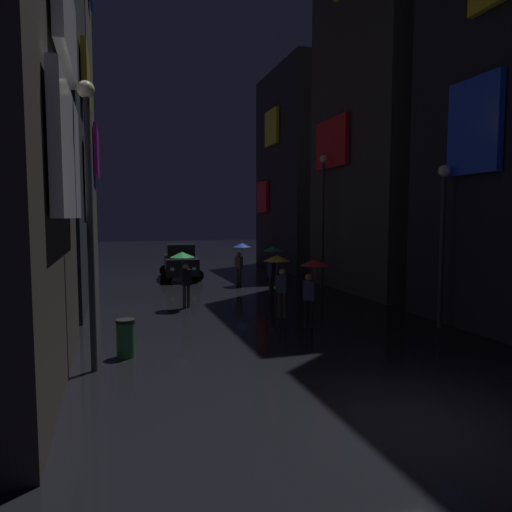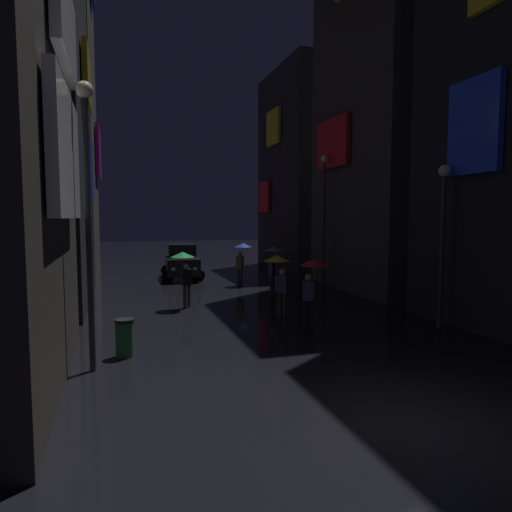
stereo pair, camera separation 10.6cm
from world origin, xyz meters
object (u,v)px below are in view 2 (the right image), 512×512
Objects in this scene: pedestrian_foreground_left_green at (184,264)px; streetlamp_right_near at (443,225)px; pedestrian_far_right_blue at (242,252)px; streetlamp_left_near at (88,196)px; pedestrian_midstreet_centre_yellow at (279,269)px; trash_bin at (125,338)px; pedestrian_foreground_right_red at (313,274)px; streetlamp_right_far at (324,207)px; pedestrian_midstreet_left_green at (273,257)px; car_distant at (182,262)px.

streetlamp_right_near is at bearing -37.02° from pedestrian_foreground_left_green.
streetlamp_left_near reaches higher than pedestrian_far_right_blue.
pedestrian_midstreet_centre_yellow is 2.28× the size of trash_bin.
pedestrian_midstreet_centre_yellow reaches higher than trash_bin.
pedestrian_midstreet_centre_yellow is at bearing -95.88° from pedestrian_far_right_blue.
pedestrian_foreground_right_red is 0.43× the size of streetlamp_right_near.
streetlamp_right_near is at bearing -90.00° from streetlamp_right_far.
trash_bin is at bearing -119.26° from pedestrian_far_right_blue.
pedestrian_foreground_left_green is 1.00× the size of pedestrian_midstreet_left_green.
streetlamp_right_near is at bearing 5.95° from streetlamp_left_near.
streetlamp_right_near is (10.00, 1.04, -0.70)m from streetlamp_left_near.
streetlamp_right_far is at bearing 20.50° from pedestrian_midstreet_left_green.
trash_bin is (0.70, 0.85, -3.37)m from streetlamp_left_near.
pedestrian_foreground_left_green is 8.46m from car_distant.
streetlamp_left_near is at bearing -114.82° from pedestrian_foreground_left_green.
streetlamp_right_near reaches higher than car_distant.
pedestrian_midstreet_left_green reaches higher than car_distant.
streetlamp_right_near is at bearing -66.37° from car_distant.
pedestrian_far_right_blue reaches higher than trash_bin.
pedestrian_far_right_blue is 13.17m from streetlamp_left_near.
pedestrian_foreground_left_green is at bearing -157.60° from streetlamp_right_far.
pedestrian_foreground_right_red is 2.28× the size of trash_bin.
pedestrian_far_right_blue is at bearing 108.87° from streetlamp_right_near.
car_distant is (-2.50, 3.48, -0.74)m from pedestrian_far_right_blue.
pedestrian_midstreet_left_green is 0.34× the size of streetlamp_left_near.
pedestrian_foreground_left_green and pedestrian_midstreet_left_green have the same top height.
trash_bin is (-2.24, -5.51, -1.20)m from pedestrian_foreground_left_green.
car_distant is at bearing 76.55° from trash_bin.
pedestrian_midstreet_centre_yellow is at bearing 107.68° from pedestrian_foreground_right_red.
streetlamp_right_near is at bearing -17.62° from pedestrian_foreground_right_red.
car_distant is 4.58× the size of trash_bin.
pedestrian_foreground_right_red is at bearing -51.17° from pedestrian_foreground_left_green.
pedestrian_midstreet_centre_yellow is 0.34× the size of streetlamp_right_far.
trash_bin is (-6.38, -7.33, -1.20)m from pedestrian_midstreet_left_green.
pedestrian_foreground_left_green is (-3.57, -4.87, 0.00)m from pedestrian_far_right_blue.
streetlamp_right_near is 9.68m from trash_bin.
pedestrian_midstreet_left_green is at bearing 23.72° from pedestrian_foreground_left_green.
streetlamp_right_near is at bearing -67.76° from pedestrian_midstreet_left_green.
pedestrian_midstreet_left_green is at bearing 73.01° from pedestrian_midstreet_centre_yellow.
pedestrian_midstreet_left_green is 6.01m from pedestrian_foreground_right_red.
pedestrian_midstreet_left_green is at bearing -159.50° from streetlamp_right_far.
pedestrian_midstreet_left_green is at bearing -64.89° from car_distant.
streetlamp_right_far reaches higher than pedestrian_far_right_blue.
pedestrian_midstreet_centre_yellow is 7.23m from streetlamp_right_far.
pedestrian_far_right_blue is at bearing 88.45° from pedestrian_foreground_right_red.
pedestrian_midstreet_centre_yellow is (2.81, -2.52, 0.00)m from pedestrian_foreground_left_green.
car_distant is at bearing 113.63° from streetlamp_right_near.
pedestrian_foreground_left_green is 1.00× the size of pedestrian_foreground_right_red.
pedestrian_midstreet_left_green is 1.00× the size of pedestrian_midstreet_centre_yellow.
streetlamp_left_near is 13.64m from streetlamp_right_far.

